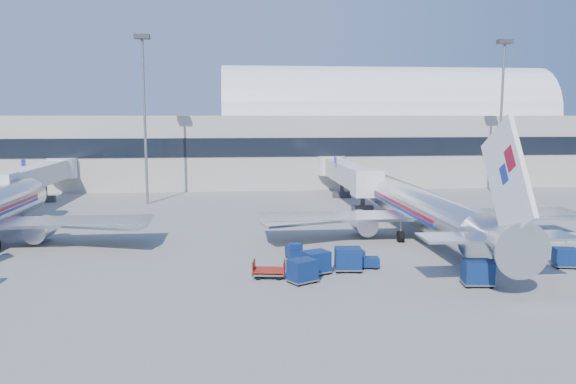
{
  "coord_description": "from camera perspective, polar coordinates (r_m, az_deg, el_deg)",
  "views": [
    {
      "loc": [
        -8.57,
        -47.4,
        11.89
      ],
      "look_at": [
        -3.12,
        6.0,
        4.64
      ],
      "focal_mm": 35.0,
      "sensor_mm": 36.0,
      "label": 1
    }
  ],
  "objects": [
    {
      "name": "tug_left",
      "position": [
        47.0,
        0.66,
        -6.11
      ],
      "size": [
        1.41,
        2.4,
        1.49
      ],
      "rotation": [
        0.0,
        0.0,
        1.69
      ],
      "color": "#0A2050",
      "rests_on": "ground"
    },
    {
      "name": "mast_west",
      "position": [
        78.3,
        -14.43,
        9.58
      ],
      "size": [
        2.0,
        1.2,
        22.6
      ],
      "color": "slate",
      "rests_on": "ground"
    },
    {
      "name": "tug_right",
      "position": [
        50.08,
        19.62,
        -5.79
      ],
      "size": [
        2.23,
        1.57,
        1.32
      ],
      "rotation": [
        0.0,
        0.0,
        -0.3
      ],
      "color": "#0A2050",
      "rests_on": "ground"
    },
    {
      "name": "cart_open_red",
      "position": [
        42.02,
        -1.92,
        -8.09
      ],
      "size": [
        2.62,
        2.03,
        0.64
      ],
      "rotation": [
        0.0,
        0.0,
        -0.16
      ],
      "color": "slate",
      "rests_on": "ground"
    },
    {
      "name": "ground",
      "position": [
        49.62,
        4.31,
        -6.19
      ],
      "size": [
        260.0,
        260.0,
        0.0
      ],
      "primitive_type": "plane",
      "color": "gray",
      "rests_on": "ground"
    },
    {
      "name": "jetbridge_mid",
      "position": [
        82.75,
        -24.0,
        1.51
      ],
      "size": [
        4.4,
        27.5,
        6.25
      ],
      "color": "silver",
      "rests_on": "ground"
    },
    {
      "name": "cart_solo_near",
      "position": [
        42.08,
        18.72,
        -7.75
      ],
      "size": [
        2.29,
        1.86,
        1.84
      ],
      "rotation": [
        0.0,
        0.0,
        -0.14
      ],
      "color": "#0A2050",
      "rests_on": "ground"
    },
    {
      "name": "cart_solo_far",
      "position": [
        49.71,
        26.33,
        -5.96
      ],
      "size": [
        2.03,
        1.72,
        1.57
      ],
      "rotation": [
        0.0,
        0.0,
        -0.22
      ],
      "color": "#0A2050",
      "rests_on": "ground"
    },
    {
      "name": "barrier_near",
      "position": [
        57.25,
        22.03,
        -4.4
      ],
      "size": [
        3.0,
        0.55,
        0.9
      ],
      "primitive_type": "cube",
      "color": "#9E9E96",
      "rests_on": "ground"
    },
    {
      "name": "barrier_mid",
      "position": [
        58.86,
        24.88,
        -4.24
      ],
      "size": [
        3.0,
        0.55,
        0.9
      ],
      "primitive_type": "cube",
      "color": "#9E9E96",
      "rests_on": "ground"
    },
    {
      "name": "tug_lead",
      "position": [
        44.9,
        7.71,
        -6.88
      ],
      "size": [
        2.24,
        1.24,
        1.41
      ],
      "rotation": [
        0.0,
        0.0,
        -0.07
      ],
      "color": "#0A2050",
      "rests_on": "ground"
    },
    {
      "name": "terminal",
      "position": [
        103.58,
        -8.65,
        5.19
      ],
      "size": [
        170.0,
        28.15,
        21.0
      ],
      "color": "#B2AA9E",
      "rests_on": "ground"
    },
    {
      "name": "airliner_main",
      "position": [
        55.86,
        13.68,
        -1.76
      ],
      "size": [
        32.0,
        37.26,
        12.07
      ],
      "color": "silver",
      "rests_on": "ground"
    },
    {
      "name": "jetbridge_near",
      "position": [
        80.26,
        5.82,
        1.96
      ],
      "size": [
        4.4,
        27.5,
        6.25
      ],
      "color": "silver",
      "rests_on": "ground"
    },
    {
      "name": "cart_train_a",
      "position": [
        43.79,
        6.13,
        -6.76
      ],
      "size": [
        2.23,
        1.78,
        1.85
      ],
      "rotation": [
        0.0,
        0.0,
        -0.08
      ],
      "color": "#0A2050",
      "rests_on": "ground"
    },
    {
      "name": "cart_train_b",
      "position": [
        42.81,
        2.83,
        -7.12
      ],
      "size": [
        2.47,
        2.23,
        1.78
      ],
      "rotation": [
        0.0,
        0.0,
        0.42
      ],
      "color": "#0A2050",
      "rests_on": "ground"
    },
    {
      "name": "cart_train_c",
      "position": [
        40.63,
        1.47,
        -7.97
      ],
      "size": [
        2.44,
        2.26,
        1.73
      ],
      "rotation": [
        0.0,
        0.0,
        0.51
      ],
      "color": "#0A2050",
      "rests_on": "ground"
    },
    {
      "name": "mast_east",
      "position": [
        86.53,
        20.92,
        9.12
      ],
      "size": [
        2.0,
        1.2,
        22.6
      ],
      "color": "slate",
      "rests_on": "ground"
    }
  ]
}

